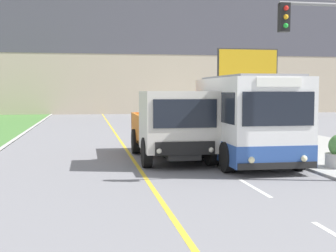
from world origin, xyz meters
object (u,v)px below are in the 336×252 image
at_px(dump_truck, 174,127).
at_px(planter_round_third, 257,132).
at_px(traffic_light_mast, 329,61).
at_px(billboard_large, 248,69).
at_px(planter_round_second, 288,141).
at_px(city_bus, 248,120).

bearing_deg(dump_truck, planter_round_third, 45.19).
xyz_separation_m(traffic_light_mast, planter_round_third, (1.53, 9.62, -2.91)).
bearing_deg(billboard_large, traffic_light_mast, -103.18).
distance_m(traffic_light_mast, planter_round_third, 10.17).
height_order(traffic_light_mast, planter_round_second, traffic_light_mast).
height_order(dump_truck, planter_round_second, dump_truck).
xyz_separation_m(dump_truck, billboard_large, (8.42, 15.87, 2.92)).
relative_size(city_bus, planter_round_third, 4.60).
bearing_deg(city_bus, traffic_light_mast, -71.84).
bearing_deg(planter_round_third, city_bus, -113.66).
bearing_deg(city_bus, billboard_large, 70.61).
height_order(billboard_large, planter_round_third, billboard_large).
bearing_deg(planter_round_third, planter_round_second, -91.89).
height_order(city_bus, planter_round_third, city_bus).
distance_m(dump_truck, planter_round_third, 7.43).
relative_size(billboard_large, planter_round_second, 5.11).
xyz_separation_m(city_bus, dump_truck, (-2.53, 0.87, -0.27)).
height_order(city_bus, planter_round_second, city_bus).
relative_size(city_bus, planter_round_second, 4.95).
relative_size(planter_round_second, planter_round_third, 0.93).
distance_m(billboard_large, planter_round_second, 15.33).
xyz_separation_m(traffic_light_mast, planter_round_second, (1.40, 5.74, -2.94)).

